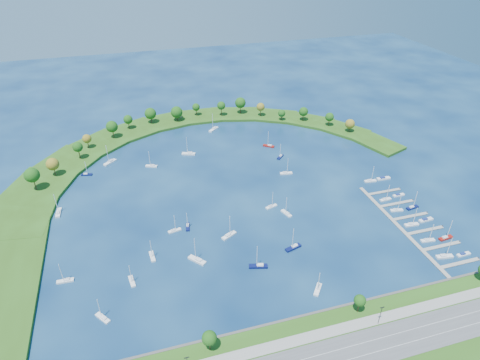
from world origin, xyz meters
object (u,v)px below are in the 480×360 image
object	(u,v)px
moored_boat_1	(286,173)
moored_boat_14	(189,153)
docked_boat_3	(446,237)
moored_boat_11	(258,266)
moored_boat_21	(214,129)
docked_boat_8	(386,199)
docked_boat_0	(445,256)
docked_boat_6	(397,210)
moored_boat_0	(152,256)
docked_boat_9	(399,195)
docked_boat_1	(463,254)
moored_boat_5	(87,174)
docked_boat_4	(412,224)
moored_boat_7	(229,235)
docked_boat_7	(412,207)
harbor_tower	(181,115)
moored_boat_6	(174,230)
moored_boat_17	(269,146)
moored_boat_10	(110,162)
moored_boat_3	(58,212)
moored_boat_12	(293,247)
moored_boat_19	(280,156)
docked_boat_5	(426,220)
docked_boat_10	(370,180)
docked_boat_2	(428,240)
moored_boat_20	(271,206)
moored_boat_18	(318,289)
dock_system	(411,225)
moored_boat_2	(286,213)
moored_boat_16	(151,166)
moored_boat_13	(188,226)
docked_boat_11	(383,178)
moored_boat_15	(65,280)

from	to	relation	value
moored_boat_1	moored_boat_14	xyz separation A→B (m)	(-58.09, 45.21, 0.06)
docked_boat_3	moored_boat_11	bearing A→B (deg)	169.72
moored_boat_21	docked_boat_8	distance (m)	148.23
docked_boat_0	docked_boat_6	bearing A→B (deg)	99.01
docked_boat_6	docked_boat_0	bearing A→B (deg)	-80.91
moored_boat_0	docked_boat_9	size ratio (longest dim) A/B	1.51
docked_boat_0	docked_boat_1	size ratio (longest dim) A/B	1.67
moored_boat_1	moored_boat_5	world-z (taller)	moored_boat_1
docked_boat_9	docked_boat_4	bearing A→B (deg)	-112.08
moored_boat_7	docked_boat_9	bearing A→B (deg)	-24.72
docked_boat_0	docked_boat_7	bearing A→B (deg)	84.47
harbor_tower	moored_boat_11	bearing A→B (deg)	-87.63
harbor_tower	moored_boat_0	xyz separation A→B (m)	(-41.63, -165.19, -3.08)
moored_boat_6	moored_boat_17	distance (m)	115.14
docked_boat_0	docked_boat_1	world-z (taller)	docked_boat_0
moored_boat_10	docked_boat_3	xyz separation A→B (m)	(170.83, -134.27, -0.08)
moored_boat_3	moored_boat_12	size ratio (longest dim) A/B	0.98
moored_boat_19	docked_boat_5	xyz separation A→B (m)	(52.77, -91.94, -0.24)
moored_boat_3	docked_boat_10	xyz separation A→B (m)	(192.75, -20.42, -0.05)
moored_boat_14	docked_boat_2	xyz separation A→B (m)	(104.94, -130.08, -0.09)
moored_boat_20	docked_boat_5	distance (m)	87.87
docked_boat_8	moored_boat_3	bearing A→B (deg)	163.19
moored_boat_1	moored_boat_3	distance (m)	143.56
moored_boat_1	docked_boat_6	world-z (taller)	moored_boat_1
moored_boat_14	moored_boat_0	bearing A→B (deg)	90.93
moored_boat_18	moored_boat_10	bearing A→B (deg)	-110.22
moored_boat_3	dock_system	bearing A→B (deg)	-106.63
docked_boat_0	docked_boat_8	distance (m)	52.17
docked_boat_6	docked_boat_7	size ratio (longest dim) A/B	0.94
moored_boat_5	docked_boat_3	distance (m)	222.62
docked_boat_8	harbor_tower	bearing A→B (deg)	118.46
dock_system	docked_boat_4	bearing A→B (deg)	-55.65
moored_boat_17	docked_boat_5	distance (m)	123.07
docked_boat_1	moored_boat_2	bearing A→B (deg)	140.13
moored_boat_20	docked_boat_3	bearing A→B (deg)	-49.99
moored_boat_5	docked_boat_7	xyz separation A→B (m)	(186.26, -93.35, 0.03)
moored_boat_16	docked_boat_5	bearing A→B (deg)	166.48
docked_boat_2	moored_boat_12	bearing A→B (deg)	175.11
moored_boat_5	docked_boat_7	bearing A→B (deg)	-13.79
moored_boat_13	docked_boat_11	size ratio (longest dim) A/B	1.13
moored_boat_12	docked_boat_8	bearing A→B (deg)	-176.56
moored_boat_18	harbor_tower	bearing A→B (deg)	-133.36
moored_boat_10	moored_boat_11	size ratio (longest dim) A/B	1.08
moored_boat_19	moored_boat_20	bearing A→B (deg)	19.25
moored_boat_14	moored_boat_15	xyz separation A→B (m)	(-77.95, -106.64, -0.09)
moored_boat_14	docked_boat_0	bearing A→B (deg)	147.22
moored_boat_0	docked_boat_11	size ratio (longest dim) A/B	1.24
moored_boat_18	docked_boat_7	distance (m)	91.76
moored_boat_11	moored_boat_14	xyz separation A→B (m)	(-12.45, 123.09, 0.02)
docked_boat_3	docked_boat_6	bearing A→B (deg)	104.10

